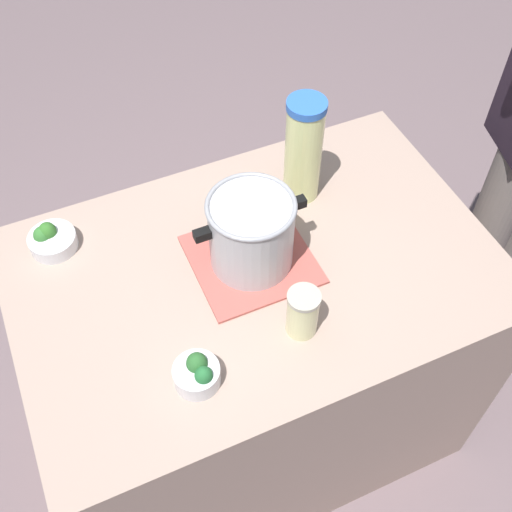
{
  "coord_description": "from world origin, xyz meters",
  "views": [
    {
      "loc": [
        -0.39,
        -0.87,
        2.17
      ],
      "look_at": [
        0.0,
        0.0,
        0.95
      ],
      "focal_mm": 44.7,
      "sensor_mm": 36.0,
      "label": 1
    }
  ],
  "objects_px": {
    "broccoli_bowl_center": "(197,372)",
    "mason_jar": "(303,312)",
    "cooking_pot": "(251,232)",
    "lemonade_pitcher": "(303,150)",
    "broccoli_bowl_front": "(51,239)"
  },
  "relations": [
    {
      "from": "mason_jar",
      "to": "broccoli_bowl_center",
      "type": "bearing_deg",
      "value": -174.12
    },
    {
      "from": "broccoli_bowl_front",
      "to": "broccoli_bowl_center",
      "type": "xyz_separation_m",
      "value": [
        0.21,
        -0.51,
        0.01
      ]
    },
    {
      "from": "cooking_pot",
      "to": "lemonade_pitcher",
      "type": "xyz_separation_m",
      "value": [
        0.22,
        0.16,
        0.04
      ]
    },
    {
      "from": "cooking_pot",
      "to": "mason_jar",
      "type": "xyz_separation_m",
      "value": [
        0.03,
        -0.23,
        -0.05
      ]
    },
    {
      "from": "lemonade_pitcher",
      "to": "broccoli_bowl_front",
      "type": "distance_m",
      "value": 0.68
    },
    {
      "from": "cooking_pot",
      "to": "lemonade_pitcher",
      "type": "relative_size",
      "value": 0.92
    },
    {
      "from": "mason_jar",
      "to": "broccoli_bowl_center",
      "type": "xyz_separation_m",
      "value": [
        -0.27,
        -0.03,
        -0.03
      ]
    },
    {
      "from": "mason_jar",
      "to": "broccoli_bowl_center",
      "type": "distance_m",
      "value": 0.27
    },
    {
      "from": "cooking_pot",
      "to": "mason_jar",
      "type": "height_order",
      "value": "cooking_pot"
    },
    {
      "from": "cooking_pot",
      "to": "lemonade_pitcher",
      "type": "bearing_deg",
      "value": 36.68
    },
    {
      "from": "lemonade_pitcher",
      "to": "broccoli_bowl_center",
      "type": "height_order",
      "value": "lemonade_pitcher"
    },
    {
      "from": "lemonade_pitcher",
      "to": "mason_jar",
      "type": "bearing_deg",
      "value": -116.18
    },
    {
      "from": "cooking_pot",
      "to": "broccoli_bowl_center",
      "type": "xyz_separation_m",
      "value": [
        -0.24,
        -0.26,
        -0.08
      ]
    },
    {
      "from": "cooking_pot",
      "to": "broccoli_bowl_front",
      "type": "distance_m",
      "value": 0.52
    },
    {
      "from": "broccoli_bowl_center",
      "to": "mason_jar",
      "type": "bearing_deg",
      "value": 5.88
    }
  ]
}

